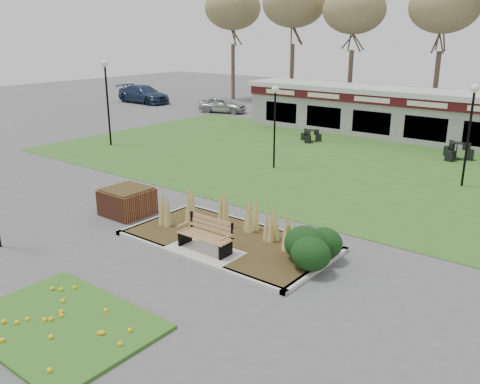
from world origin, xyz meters
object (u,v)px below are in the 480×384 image
Objects in this scene: lamp_post_mid_left at (275,109)px; bistro_set_a at (310,138)px; lamp_post_far_right at (472,113)px; lamp_post_far_left at (106,84)px; brick_planter at (127,201)px; car_silver at (222,104)px; car_blue at (143,94)px; car_black at (346,104)px; park_bench at (207,234)px; bistro_set_b at (456,154)px; food_pavilion at (435,117)px.

lamp_post_mid_left is 3.12× the size of bistro_set_a.
lamp_post_far_left reaches higher than lamp_post_far_right.
car_silver is (-12.38, 20.00, 0.16)m from brick_planter.
car_blue is at bearing 132.36° from lamp_post_far_left.
lamp_post_far_right reaches higher than bistro_set_a.
brick_planter is 0.39× the size of lamp_post_mid_left.
lamp_post_mid_left is 10.22m from lamp_post_far_left.
car_black is (-5.20, 17.60, -2.12)m from lamp_post_mid_left.
park_bench is at bearing -9.69° from brick_planter.
car_silver reaches higher than brick_planter.
park_bench is 16.36m from bistro_set_b.
car_silver is at bearing 121.76° from brick_planter.
lamp_post_far_left is at bearing -167.58° from lamp_post_far_right.
car_blue is at bearing 137.20° from brick_planter.
food_pavilion is 5.87× the size of lamp_post_far_right.
park_bench is 4.47m from brick_planter.
brick_planter is 0.40× the size of car_silver.
bistro_set_b is at bearing -120.90° from car_silver.
lamp_post_far_right is (3.92, 11.54, 2.46)m from park_bench.
car_silver is at bearing 166.59° from bistro_set_b.
lamp_post_far_right reaches higher than lamp_post_mid_left.
lamp_post_far_right is 18.35m from lamp_post_far_left.
car_black is at bearing 137.35° from bistro_set_b.
lamp_post_far_right is 22.78m from car_silver.
bistro_set_b is at bearing -148.31° from car_black.
lamp_post_far_left is 18.00m from car_blue.
lamp_post_mid_left is at bearing -163.11° from lamp_post_far_right.
lamp_post_mid_left reaches higher than bistro_set_a.
food_pavilion is 9.20m from lamp_post_far_right.
lamp_post_far_right is at bearing -71.22° from bistro_set_b.
park_bench is 12.43m from lamp_post_far_right.
car_silver is 9.73m from car_black.
food_pavilion is at bearing -143.30° from car_black.
car_silver is (-16.78, 1.04, -0.84)m from food_pavilion.
bistro_set_a is 21.07m from car_blue.
bistro_set_b is at bearing 27.77° from lamp_post_far_left.
park_bench is at bearing -108.75° from lamp_post_far_right.
brick_planter is at bearing -127.64° from lamp_post_far_right.
lamp_post_far_left is at bearing -137.00° from bistro_set_a.
car_blue is (-12.00, 13.16, -2.64)m from lamp_post_far_left.
brick_planter is 0.36× the size of lamp_post_far_right.
lamp_post_mid_left is at bearing -116.60° from car_blue.
lamp_post_far_right is at bearing 71.25° from park_bench.
brick_planter is 0.37× the size of car_black.
lamp_post_far_right reaches higher than car_blue.
bistro_set_a is at bearing -103.62° from car_blue.
lamp_post_far_right is at bearing 16.89° from lamp_post_mid_left.
food_pavilion is 6.57× the size of car_silver.
bistro_set_a is (-1.23, 14.64, -0.23)m from brick_planter.
lamp_post_far_right is at bearing -131.49° from car_silver.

